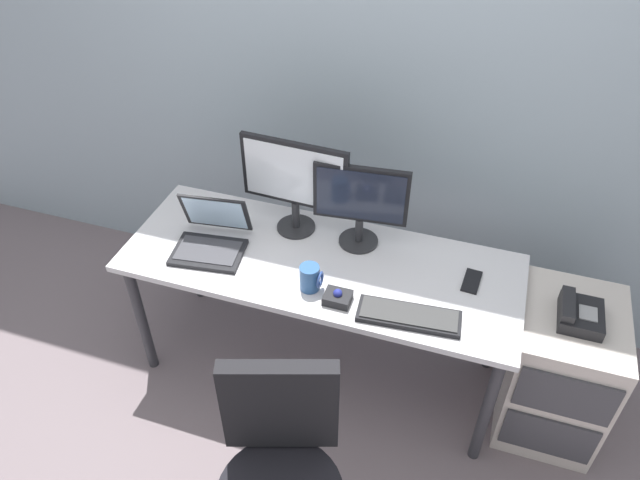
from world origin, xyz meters
The scene contains 12 objects.
ground_plane centered at (0.00, 0.00, 0.00)m, with size 8.00×8.00×0.00m, color slate.
back_wall centered at (0.00, 0.68, 1.40)m, with size 6.00×0.10×2.80m, color #92A2AD.
desk centered at (0.00, 0.00, 0.65)m, with size 1.76×0.66×0.72m.
file_cabinet centered at (1.09, 0.05, 0.34)m, with size 0.42×0.53×0.68m.
desk_phone centered at (1.09, 0.03, 0.71)m, with size 0.17×0.20×0.09m.
monitor_main centered at (-0.18, 0.18, 1.00)m, with size 0.50×0.18×0.46m.
monitor_side centered at (0.13, 0.18, 0.95)m, with size 0.42×0.18×0.40m.
keyboard centered at (0.44, -0.21, 0.73)m, with size 0.42×0.17×0.03m.
laptop centered at (-0.49, -0.06, 0.77)m, with size 0.35×0.33×0.23m.
trackball_mouse centered at (0.15, -0.21, 0.74)m, with size 0.11×0.09×0.07m.
coffee_mug centered at (0.02, -0.17, 0.78)m, with size 0.09×0.08×0.12m.
cell_phone centered at (0.65, 0.07, 0.73)m, with size 0.07×0.14×0.01m, color black.
Camera 1 is at (0.61, -1.85, 2.48)m, focal length 33.50 mm.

